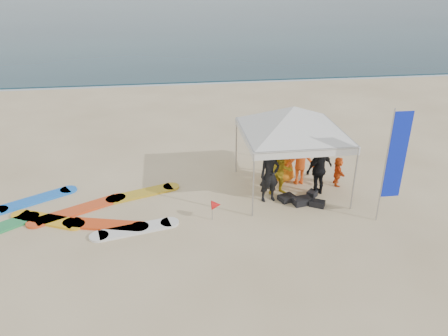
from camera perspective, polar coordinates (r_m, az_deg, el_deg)
name	(u,v)px	position (r m, az deg, el deg)	size (l,w,h in m)	color
ground	(240,250)	(11.82, 2.11, -10.61)	(120.00, 120.00, 0.00)	beige
ocean	(172,14)	(69.80, -6.75, 19.36)	(160.00, 84.00, 0.08)	#0C2633
shoreline_foam	(192,82)	(28.54, -4.19, 11.10)	(160.00, 1.20, 0.01)	silver
person_black_a	(269,175)	(13.76, 5.96, -0.95)	(0.65, 0.42, 1.77)	black
person_yellow	(281,172)	(14.24, 7.46, -0.55)	(0.76, 0.59, 1.56)	gold
person_orange_a	(300,161)	(15.03, 9.88, 0.89)	(1.07, 0.61, 1.65)	#F04F15
person_black_b	(319,169)	(14.39, 12.33, -0.14)	(1.05, 0.44, 1.80)	black
person_orange_b	(286,157)	(15.11, 8.09, 1.48)	(0.88, 0.57, 1.81)	orange
person_seated	(338,171)	(15.31, 14.65, -0.41)	(0.95, 0.30, 1.02)	#DC4B13
canopy_tent	(294,107)	(13.83, 9.17, 7.91)	(4.38, 4.38, 3.31)	#A5A5A8
feather_flag	(395,157)	(13.03, 21.48, 1.36)	(0.58, 0.04, 3.45)	#A5A5A8
marker_pennant	(216,205)	(12.82, -1.03, -4.85)	(0.28, 0.28, 0.64)	#A5A5A8
gear_pile	(303,200)	(14.14, 10.23, -4.08)	(1.42, 1.08, 0.22)	black
surfboard_spread	(80,214)	(13.99, -18.29, -5.68)	(5.80, 3.45, 0.07)	blue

